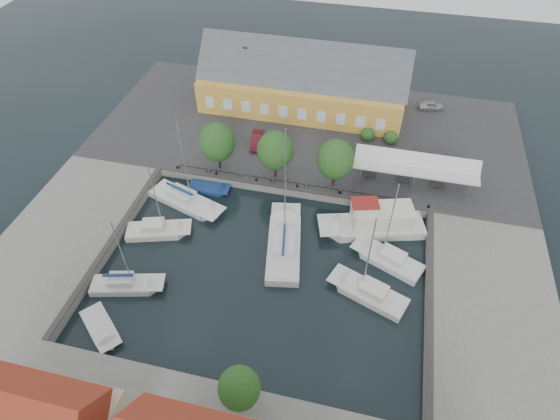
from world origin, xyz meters
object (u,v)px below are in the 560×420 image
object	(u,v)px
west_boat_a	(185,201)
launch_nw	(208,189)
east_boat_a	(389,260)
west_boat_d	(126,286)
warehouse	(299,83)
east_boat_b	(369,294)
center_sailboat	(284,245)
trawler	(376,223)
car_silver	(431,105)
tent_canopy	(416,166)
launch_sw	(101,328)
car_red	(257,140)
west_boat_b	(158,231)

from	to	relation	value
west_boat_a	launch_nw	world-z (taller)	west_boat_a
east_boat_a	west_boat_d	size ratio (longest dim) A/B	1.10
warehouse	east_boat_b	distance (m)	33.44
west_boat_d	center_sailboat	bearing A→B (deg)	31.77
warehouse	trawler	distance (m)	25.40
warehouse	trawler	size ratio (longest dim) A/B	2.39
center_sailboat	east_boat_a	world-z (taller)	center_sailboat
car_silver	launch_nw	size ratio (longest dim) A/B	0.70
trawler	tent_canopy	bearing A→B (deg)	65.29
launch_nw	trawler	bearing A→B (deg)	-5.73
car_silver	trawler	size ratio (longest dim) A/B	0.30
launch_sw	launch_nw	size ratio (longest dim) A/B	1.05
car_red	launch_sw	bearing A→B (deg)	-113.53
center_sailboat	west_boat_d	bearing A→B (deg)	-148.23
car_silver	west_boat_a	xyz separation A→B (m)	(-27.45, -25.50, -1.34)
east_boat_a	launch_sw	bearing A→B (deg)	-150.82
east_boat_a	west_boat_b	distance (m)	24.85
trawler	east_boat_a	xyz separation A→B (m)	(1.79, -4.25, -0.75)
west_boat_a	west_boat_d	bearing A→B (deg)	-95.29
car_red	trawler	distance (m)	19.52
west_boat_b	launch_sw	world-z (taller)	west_boat_b
car_silver	trawler	world-z (taller)	trawler
warehouse	car_silver	world-z (taller)	warehouse
west_boat_b	launch_nw	xyz separation A→B (m)	(3.00, 7.93, -0.17)
warehouse	launch_nw	bearing A→B (deg)	-109.58
tent_canopy	west_boat_d	size ratio (longest dim) A/B	1.42
tent_canopy	trawler	size ratio (longest dim) A/B	1.17
car_red	launch_nw	xyz separation A→B (m)	(-3.75, -8.78, -1.61)
west_boat_d	east_boat_a	bearing A→B (deg)	20.24
east_boat_b	launch_sw	xyz separation A→B (m)	(-23.40, -9.30, -0.17)
center_sailboat	east_boat_a	distance (m)	10.91
trawler	center_sailboat	bearing A→B (deg)	-152.24
east_boat_b	trawler	bearing A→B (deg)	91.69
west_boat_b	launch_nw	bearing A→B (deg)	69.31
tent_canopy	east_boat_a	distance (m)	12.50
warehouse	car_red	xyz separation A→B (m)	(-3.18, -10.72, -2.73)
west_boat_d	car_red	bearing A→B (deg)	74.46
car_silver	west_boat_a	size ratio (longest dim) A/B	0.28
trawler	east_boat_a	distance (m)	4.68
west_boat_a	launch_sw	xyz separation A→B (m)	(-1.32, -17.40, -0.18)
east_boat_b	center_sailboat	bearing A→B (deg)	156.45
west_boat_b	west_boat_d	bearing A→B (deg)	-89.83
car_red	launch_sw	world-z (taller)	car_red
car_red	west_boat_b	bearing A→B (deg)	-122.15
west_boat_b	west_boat_d	distance (m)	7.46
east_boat_b	launch_nw	xyz separation A→B (m)	(-20.27, 10.88, -0.17)
car_silver	east_boat_b	world-z (taller)	east_boat_b
east_boat_a	launch_nw	distance (m)	22.68
tent_canopy	east_boat_b	xyz separation A→B (m)	(-3.26, -16.52, -3.42)
tent_canopy	west_boat_a	bearing A→B (deg)	-161.63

